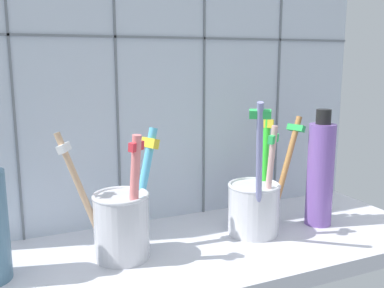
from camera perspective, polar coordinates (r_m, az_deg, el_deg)
The scene contains 5 objects.
counter_slab at distance 56.55cm, azimuth 0.36°, elevation -14.05°, with size 64.00×22.00×2.00cm, color silver.
tile_wall_back at distance 62.34cm, azimuth -4.24°, elevation 8.76°, with size 64.00×2.20×45.00cm.
toothbrush_cup_left at distance 52.40cm, azimuth -9.02°, elevation -9.74°, with size 12.37×6.67×15.06cm.
toothbrush_cup_right at distance 59.33cm, azimuth 8.25°, elevation -7.39°, with size 12.82×10.85×18.31cm.
soap_bottle at distance 63.24cm, azimuth 16.46°, elevation -3.64°, with size 3.67×3.67×16.20cm.
Camera 1 is at (-21.19, -46.57, 25.09)cm, focal length 41.27 mm.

